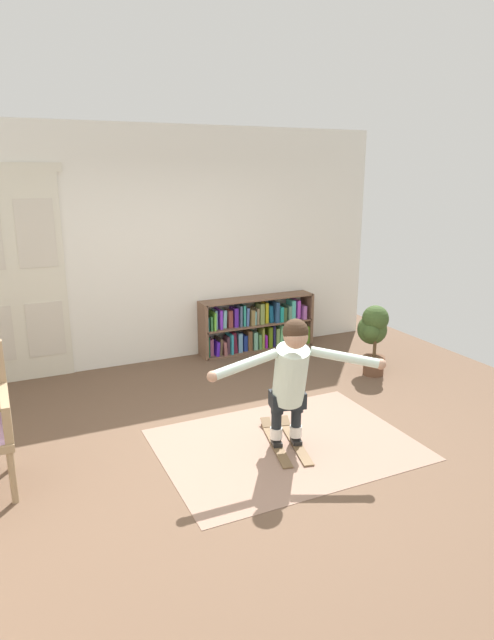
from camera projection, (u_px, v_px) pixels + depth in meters
ground_plane at (250, 446)px, 4.83m from camera, size 7.20×7.20×0.00m
back_wall at (160, 247)px, 6.71m from camera, size 6.00×0.10×2.90m
double_door at (14, 276)px, 6.02m from camera, size 1.22×0.05×2.45m
rug at (286, 444)px, 4.84m from camera, size 2.21×1.63×0.01m
bookshelf at (258, 326)px, 7.34m from camera, size 1.60×0.30×0.73m
potted_plant at (373, 332)px, 6.45m from camera, size 0.36×0.42×0.83m
skis_pair at (285, 441)px, 4.87m from camera, size 0.46×0.88×0.07m
person_skier at (291, 374)px, 4.54m from camera, size 1.46×0.69×1.15m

